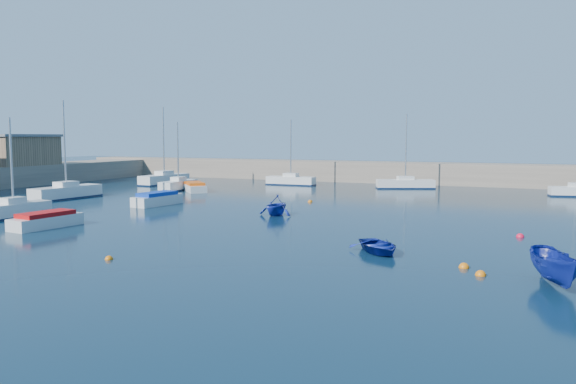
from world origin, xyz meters
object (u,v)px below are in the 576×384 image
at_px(sailboat_5, 291,180).
at_px(sailboat_6, 405,184).
at_px(sailboat_4, 164,179).
at_px(dinghy_right, 556,268).
at_px(dinghy_left, 276,205).
at_px(motorboat_2, 194,187).
at_px(dinghy_center, 378,246).
at_px(sailboat_3, 179,185).
at_px(motorboat_1, 157,199).
at_px(brick_shed_a, 17,151).
at_px(sailboat_1, 14,210).
at_px(sailboat_7, 576,191).
at_px(sailboat_2, 66,192).
at_px(motorboat_0, 46,220).

height_order(sailboat_5, sailboat_6, sailboat_6).
xyz_separation_m(sailboat_4, dinghy_right, (42.38, -32.97, 0.06)).
bearing_deg(dinghy_left, sailboat_6, 83.60).
xyz_separation_m(motorboat_2, dinghy_center, (25.99, -23.23, -0.14)).
height_order(sailboat_3, motorboat_1, sailboat_3).
bearing_deg(dinghy_right, sailboat_4, 123.57).
distance_m(brick_shed_a, sailboat_1, 30.13).
distance_m(sailboat_7, dinghy_left, 31.77).
xyz_separation_m(sailboat_6, sailboat_7, (17.04, -1.91, -0.02)).
bearing_deg(motorboat_1, sailboat_7, 41.59).
bearing_deg(dinghy_right, brick_shed_a, 138.28).
bearing_deg(sailboat_6, dinghy_left, 147.80).
height_order(sailboat_7, motorboat_2, sailboat_7).
bearing_deg(sailboat_7, dinghy_left, 125.99).
height_order(sailboat_2, dinghy_left, sailboat_2).
height_order(sailboat_4, motorboat_2, sailboat_4).
relative_size(sailboat_6, motorboat_1, 1.73).
bearing_deg(brick_shed_a, motorboat_1, -19.13).
distance_m(brick_shed_a, motorboat_2, 23.85).
bearing_deg(motorboat_1, sailboat_1, -107.45).
bearing_deg(motorboat_0, motorboat_2, 106.89).
bearing_deg(sailboat_6, motorboat_0, 134.33).
height_order(sailboat_7, dinghy_right, sailboat_7).
relative_size(sailboat_6, dinghy_center, 2.56).
bearing_deg(brick_shed_a, dinghy_left, -15.78).
xyz_separation_m(brick_shed_a, sailboat_2, (16.27, -8.62, -3.46)).
bearing_deg(dinghy_center, motorboat_2, 100.60).
distance_m(dinghy_center, dinghy_right, 8.63).
bearing_deg(brick_shed_a, sailboat_5, 24.52).
xyz_separation_m(sailboat_3, sailboat_4, (-6.01, 5.68, 0.08)).
xyz_separation_m(sailboat_2, dinghy_right, (41.12, -15.95, 0.07)).
xyz_separation_m(sailboat_5, dinghy_right, (27.70, -38.11, 0.14)).
xyz_separation_m(sailboat_7, dinghy_center, (-10.86, -33.77, -0.20)).
height_order(sailboat_4, sailboat_5, sailboat_4).
bearing_deg(dinghy_right, dinghy_center, 138.12).
xyz_separation_m(dinghy_left, dinghy_right, (18.23, -13.50, -0.05)).
distance_m(sailboat_6, dinghy_right, 41.56).
relative_size(sailboat_6, dinghy_left, 2.85).
bearing_deg(motorboat_0, sailboat_4, 119.34).
height_order(sailboat_3, dinghy_right, sailboat_3).
distance_m(sailboat_2, sailboat_5, 25.91).
relative_size(sailboat_3, dinghy_left, 2.54).
bearing_deg(motorboat_1, sailboat_6, 64.15).
relative_size(sailboat_4, dinghy_center, 2.90).
bearing_deg(dinghy_left, sailboat_3, 145.53).
distance_m(sailboat_3, dinghy_center, 37.14).
bearing_deg(sailboat_2, motorboat_0, -43.90).
bearing_deg(sailboat_3, motorboat_0, -75.94).
relative_size(sailboat_6, dinghy_right, 2.25).
relative_size(brick_shed_a, dinghy_center, 2.47).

